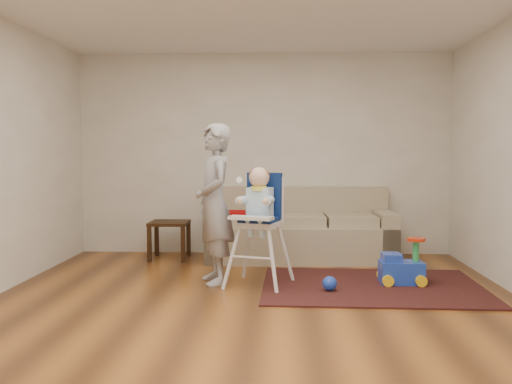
{
  "coord_description": "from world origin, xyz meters",
  "views": [
    {
      "loc": [
        0.23,
        -4.97,
        1.38
      ],
      "look_at": [
        0.0,
        0.4,
        1.0
      ],
      "focal_mm": 40.0,
      "sensor_mm": 36.0,
      "label": 1
    }
  ],
  "objects_px": {
    "side_table": "(169,240)",
    "sofa": "(299,224)",
    "ride_on_toy": "(402,260)",
    "adult": "(214,204)",
    "high_chair": "(259,229)",
    "toy_ball": "(330,283)"
  },
  "relations": [
    {
      "from": "side_table",
      "to": "sofa",
      "type": "bearing_deg",
      "value": 1.3
    },
    {
      "from": "ride_on_toy",
      "to": "adult",
      "type": "bearing_deg",
      "value": 178.42
    },
    {
      "from": "ride_on_toy",
      "to": "high_chair",
      "type": "relative_size",
      "value": 0.39
    },
    {
      "from": "ride_on_toy",
      "to": "adult",
      "type": "relative_size",
      "value": 0.29
    },
    {
      "from": "side_table",
      "to": "adult",
      "type": "distance_m",
      "value": 1.63
    },
    {
      "from": "side_table",
      "to": "high_chair",
      "type": "height_order",
      "value": "high_chair"
    },
    {
      "from": "ride_on_toy",
      "to": "high_chair",
      "type": "height_order",
      "value": "high_chair"
    },
    {
      "from": "ride_on_toy",
      "to": "adult",
      "type": "xyz_separation_m",
      "value": [
        -1.95,
        0.02,
        0.58
      ]
    },
    {
      "from": "adult",
      "to": "side_table",
      "type": "bearing_deg",
      "value": -170.57
    },
    {
      "from": "sofa",
      "to": "adult",
      "type": "bearing_deg",
      "value": -125.76
    },
    {
      "from": "high_chair",
      "to": "toy_ball",
      "type": "bearing_deg",
      "value": -3.41
    },
    {
      "from": "ride_on_toy",
      "to": "side_table",
      "type": "bearing_deg",
      "value": 152.36
    },
    {
      "from": "sofa",
      "to": "ride_on_toy",
      "type": "relative_size",
      "value": 4.98
    },
    {
      "from": "sofa",
      "to": "high_chair",
      "type": "distance_m",
      "value": 1.54
    },
    {
      "from": "sofa",
      "to": "adult",
      "type": "height_order",
      "value": "adult"
    },
    {
      "from": "high_chair",
      "to": "ride_on_toy",
      "type": "bearing_deg",
      "value": 20.81
    },
    {
      "from": "sofa",
      "to": "adult",
      "type": "xyz_separation_m",
      "value": [
        -0.93,
        -1.36,
        0.38
      ]
    },
    {
      "from": "toy_ball",
      "to": "adult",
      "type": "height_order",
      "value": "adult"
    },
    {
      "from": "side_table",
      "to": "toy_ball",
      "type": "relative_size",
      "value": 3.38
    },
    {
      "from": "toy_ball",
      "to": "adult",
      "type": "xyz_separation_m",
      "value": [
        -1.18,
        0.37,
        0.75
      ]
    },
    {
      "from": "side_table",
      "to": "toy_ball",
      "type": "height_order",
      "value": "side_table"
    },
    {
      "from": "sofa",
      "to": "toy_ball",
      "type": "bearing_deg",
      "value": -83.41
    }
  ]
}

